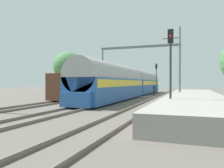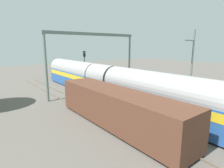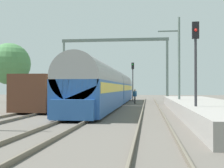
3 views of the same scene
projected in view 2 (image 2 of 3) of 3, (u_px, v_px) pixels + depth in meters
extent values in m
plane|color=#5D5750|center=(209.00, 134.00, 13.46)|extent=(120.00, 120.00, 0.00)
cube|color=#6A6051|center=(167.00, 158.00, 10.43)|extent=(0.08, 60.00, 0.16)
cube|color=#6A6051|center=(181.00, 150.00, 11.29)|extent=(0.08, 60.00, 0.16)
cube|color=#6A6051|center=(204.00, 136.00, 13.01)|extent=(0.08, 60.00, 0.16)
cube|color=#6A6051|center=(214.00, 130.00, 13.87)|extent=(0.08, 60.00, 0.16)
cube|color=#28569E|center=(175.00, 107.00, 15.46)|extent=(2.90, 16.00, 2.20)
cube|color=gold|center=(175.00, 100.00, 15.33)|extent=(2.93, 15.36, 0.64)
cylinder|color=#9B9B9B|center=(176.00, 92.00, 15.19)|extent=(2.84, 16.00, 2.84)
cube|color=#28569E|center=(80.00, 79.00, 28.09)|extent=(2.90, 16.00, 2.20)
cube|color=gold|center=(80.00, 75.00, 27.97)|extent=(2.93, 15.36, 0.64)
cylinder|color=#9B9B9B|center=(80.00, 71.00, 27.83)|extent=(2.84, 16.00, 2.84)
cube|color=#563323|center=(117.00, 107.00, 14.66)|extent=(2.80, 13.00, 2.70)
cube|color=black|center=(117.00, 123.00, 14.92)|extent=(2.52, 11.96, 0.10)
cylinder|color=#2F2F2F|center=(109.00, 87.00, 26.59)|extent=(0.25, 0.25, 0.85)
cube|color=#285684|center=(109.00, 82.00, 26.44)|extent=(0.46, 0.43, 0.64)
sphere|color=tan|center=(109.00, 79.00, 26.35)|extent=(0.24, 0.24, 0.24)
cylinder|color=#2D2D33|center=(85.00, 71.00, 30.46)|extent=(0.14, 0.14, 4.51)
cube|color=black|center=(84.00, 54.00, 29.92)|extent=(0.36, 0.20, 0.90)
sphere|color=#19D133|center=(85.00, 53.00, 29.79)|extent=(0.16, 0.16, 0.16)
cylinder|color=slate|center=(46.00, 69.00, 20.66)|extent=(0.28, 0.28, 7.50)
cylinder|color=slate|center=(129.00, 63.00, 28.23)|extent=(0.28, 0.28, 7.50)
cube|color=slate|center=(94.00, 34.00, 23.65)|extent=(12.98, 0.24, 0.36)
cylinder|color=slate|center=(192.00, 66.00, 20.89)|extent=(0.20, 0.20, 8.00)
cube|color=slate|center=(190.00, 40.00, 19.78)|extent=(1.80, 0.10, 0.10)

